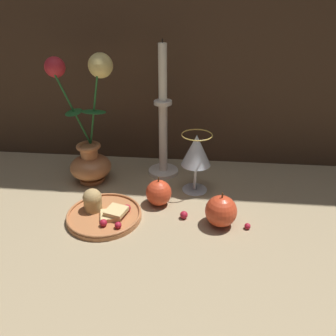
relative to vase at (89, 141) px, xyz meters
name	(u,v)px	position (x,y,z in m)	size (l,w,h in m)	color
ground_plane	(157,198)	(0.20, -0.08, -0.12)	(2.40, 2.40, 0.00)	#9E8966
vase	(89,141)	(0.00, 0.00, 0.00)	(0.17, 0.12, 0.35)	#B77042
plate_with_pastries	(102,212)	(0.08, -0.18, -0.10)	(0.18, 0.18, 0.07)	#B77042
wine_glass	(196,152)	(0.29, -0.03, -0.01)	(0.08, 0.08, 0.16)	silver
candlestick	(161,129)	(0.19, 0.06, 0.02)	(0.09, 0.09, 0.38)	silver
apple_beside_vase	(221,211)	(0.36, -0.18, -0.08)	(0.07, 0.07, 0.09)	#D14223
apple_near_glass	(159,193)	(0.20, -0.11, -0.09)	(0.07, 0.07, 0.08)	#D14223
berry_near_plate	(184,215)	(0.27, -0.16, -0.11)	(0.02, 0.02, 0.02)	#AD192D
berry_front_center	(247,226)	(0.42, -0.19, -0.11)	(0.01, 0.01, 0.01)	#AD192D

